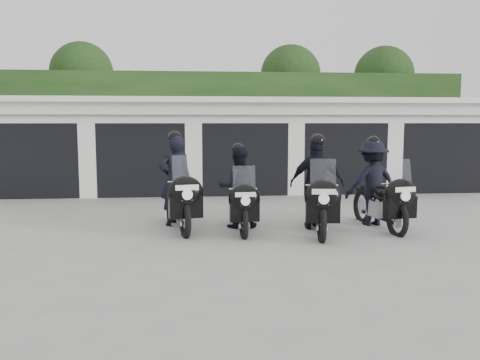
{
  "coord_description": "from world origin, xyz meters",
  "views": [
    {
      "loc": [
        -1.58,
        -9.73,
        2.25
      ],
      "look_at": [
        -0.62,
        0.6,
        1.05
      ],
      "focal_mm": 38.0,
      "sensor_mm": 36.0,
      "label": 1
    }
  ],
  "objects": [
    {
      "name": "police_bike_b",
      "position": [
        -0.63,
        0.72,
        0.78
      ],
      "size": [
        0.85,
        2.13,
        1.85
      ],
      "rotation": [
        0.0,
        0.0,
        0.03
      ],
      "color": "black",
      "rests_on": "ground"
    },
    {
      "name": "police_bike_d",
      "position": [
        2.32,
        0.72,
        0.85
      ],
      "size": [
        1.27,
        2.29,
        2.0
      ],
      "rotation": [
        0.0,
        0.0,
        0.13
      ],
      "color": "black",
      "rests_on": "ground"
    },
    {
      "name": "ground",
      "position": [
        0.0,
        0.0,
        0.0
      ],
      "size": [
        80.0,
        80.0,
        0.0
      ],
      "primitive_type": "plane",
      "color": "#979792",
      "rests_on": "ground"
    },
    {
      "name": "police_bike_a",
      "position": [
        -1.9,
        0.91,
        0.84
      ],
      "size": [
        1.01,
        2.4,
        2.11
      ],
      "rotation": [
        0.0,
        0.0,
        0.19
      ],
      "color": "black",
      "rests_on": "ground"
    },
    {
      "name": "garage_block",
      "position": [
        -0.0,
        8.06,
        1.42
      ],
      "size": [
        16.4,
        6.8,
        2.96
      ],
      "color": "white",
      "rests_on": "ground"
    },
    {
      "name": "background_vegetation",
      "position": [
        0.37,
        12.92,
        2.77
      ],
      "size": [
        20.0,
        3.9,
        5.8
      ],
      "color": "#163212",
      "rests_on": "ground"
    },
    {
      "name": "police_bike_c",
      "position": [
        0.97,
        0.39,
        0.87
      ],
      "size": [
        1.2,
        2.35,
        2.06
      ],
      "rotation": [
        0.0,
        0.0,
        -0.15
      ],
      "color": "black",
      "rests_on": "ground"
    }
  ]
}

